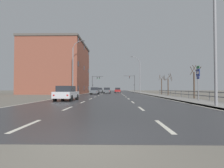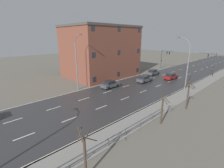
{
  "view_description": "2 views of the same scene",
  "coord_description": "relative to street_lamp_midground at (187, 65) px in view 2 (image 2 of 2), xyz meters",
  "views": [
    {
      "loc": [
        0.7,
        -4.16,
        1.28
      ],
      "look_at": [
        -0.33,
        53.86,
        2.77
      ],
      "focal_mm": 29.09,
      "sensor_mm": 36.0,
      "label": 1
    },
    {
      "loc": [
        19.67,
        14.75,
        10.34
      ],
      "look_at": [
        0.0,
        33.45,
        2.32
      ],
      "focal_mm": 25.75,
      "sensor_mm": 36.0,
      "label": 2
    }
  ],
  "objects": [
    {
      "name": "brick_building",
      "position": [
        -21.57,
        -3.58,
        1.52
      ],
      "size": [
        13.77,
        17.8,
        13.09
      ],
      "color": "brown",
      "rests_on": "ground"
    },
    {
      "name": "car_far_left",
      "position": [
        -11.67,
        7.03,
        -4.23
      ],
      "size": [
        1.85,
        4.11,
        1.57
      ],
      "rotation": [
        0.0,
        0.0,
        0.0
      ],
      "color": "#474C51",
      "rests_on": "ground"
    },
    {
      "name": "bare_tree_mid",
      "position": [
        3.64,
        -14.97,
        -3.13
      ],
      "size": [
        1.38,
        1.6,
        4.3
      ],
      "color": "#423328",
      "rests_on": "ground"
    },
    {
      "name": "guardrail",
      "position": [
        2.43,
        -26.45,
        -4.33
      ],
      "size": [
        0.07,
        27.6,
        1.0
      ],
      "color": "#515459",
      "rests_on": "ground"
    },
    {
      "name": "ground_plane",
      "position": [
        -7.42,
        1.72,
        -5.1
      ],
      "size": [
        160.0,
        160.0,
        0.12
      ],
      "color": "#666056"
    },
    {
      "name": "sidewalk_right",
      "position": [
        1.01,
        13.72,
        -4.98
      ],
      "size": [
        3.0,
        120.0,
        0.12
      ],
      "color": "gray",
      "rests_on": "ground"
    },
    {
      "name": "bare_tree_near",
      "position": [
        3.78,
        -26.2,
        -2.96
      ],
      "size": [
        1.15,
        1.3,
        4.5
      ],
      "color": "#423328",
      "rests_on": "ground"
    },
    {
      "name": "street_lamp_midground",
      "position": [
        0.0,
        0.0,
        0.0
      ],
      "size": [
        2.64,
        0.24,
        10.32
      ],
      "color": "slate",
      "rests_on": "ground"
    },
    {
      "name": "street_lamp_left_bank",
      "position": [
        -14.88,
        -15.16,
        0.26
      ],
      "size": [
        2.37,
        0.24,
        10.8
      ],
      "color": "slate",
      "rests_on": "ground"
    },
    {
      "name": "car_near_right",
      "position": [
        -8.95,
        -0.82,
        -4.23
      ],
      "size": [
        1.85,
        4.11,
        1.57
      ],
      "rotation": [
        0.0,
        0.0,
        -0.0
      ],
      "color": "#474C51",
      "rests_on": "ground"
    },
    {
      "name": "traffic_signal_left",
      "position": [
        -14.34,
        17.36,
        -0.89
      ],
      "size": [
        4.2,
        0.36,
        6.12
      ],
      "color": "#38383A",
      "rests_on": "ground"
    },
    {
      "name": "car_near_left",
      "position": [
        -11.34,
        -9.64,
        -4.23
      ],
      "size": [
        1.87,
        4.11,
        1.57
      ],
      "rotation": [
        0.0,
        0.0,
        0.01
      ],
      "color": "#474C51",
      "rests_on": "ground"
    },
    {
      "name": "traffic_signal_right",
      "position": [
        -0.21,
        16.99,
        -0.98
      ],
      "size": [
        4.22,
        0.36,
        6.3
      ],
      "color": "#38383A",
      "rests_on": "ground"
    },
    {
      "name": "car_mid_centre",
      "position": [
        -5.94,
        6.16,
        -4.23
      ],
      "size": [
        1.91,
        4.14,
        1.57
      ],
      "rotation": [
        0.0,
        0.0,
        -0.02
      ],
      "color": "maroon",
      "rests_on": "ground"
    },
    {
      "name": "bare_tree_far",
      "position": [
        4.02,
        -8.48,
        -2.83
      ],
      "size": [
        1.63,
        1.74,
        4.57
      ],
      "color": "#423328",
      "rests_on": "ground"
    },
    {
      "name": "road_asphalt_strip",
      "position": [
        -7.42,
        13.72,
        -5.03
      ],
      "size": [
        14.0,
        120.0,
        0.03
      ],
      "color": "#303033",
      "rests_on": "ground"
    }
  ]
}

